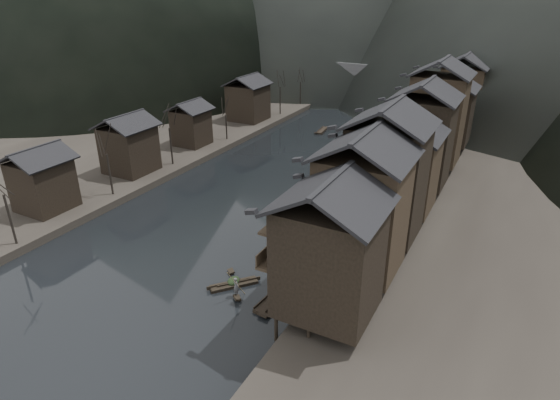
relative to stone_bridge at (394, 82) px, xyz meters
The scene contains 12 objects.
water 72.18m from the stone_bridge, 90.00° to the right, with size 300.00×300.00×0.00m, color black.
left_bank 47.64m from the stone_bridge, 137.56° to the right, with size 40.00×200.00×1.20m, color #2D2823.
stilt_houses 55.67m from the stone_bridge, 71.86° to the right, with size 9.00×67.60×16.90m.
left_houses 55.79m from the stone_bridge, 111.56° to the right, with size 8.10×53.20×8.73m.
bare_trees 53.27m from the stone_bridge, 108.62° to the right, with size 3.96×73.69×7.91m.
moored_sampans 57.84m from the stone_bridge, 78.06° to the right, with size 2.74×47.88×0.47m.
midriver_boats 19.52m from the stone_bridge, 96.25° to the right, with size 9.06×42.74×0.44m.
stone_bridge is the anchor object (origin of this frame).
hero_sampan 78.30m from the stone_bridge, 84.67° to the right, with size 3.80×4.23×0.43m.
cargo_heap 78.09m from the stone_bridge, 84.77° to the right, with size 1.07×1.40×0.64m, color black.
boatman 79.63m from the stone_bridge, 83.96° to the right, with size 0.67×0.44×1.83m, color #555558.
bamboo_pole 79.57m from the stone_bridge, 83.82° to the right, with size 0.06×0.06×4.35m, color #8C7A51.
Camera 1 is at (27.95, -35.55, 25.40)m, focal length 30.00 mm.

